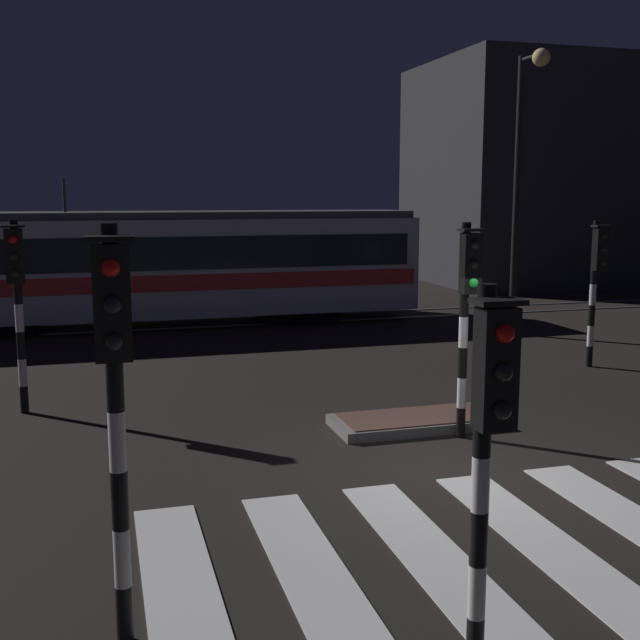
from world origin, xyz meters
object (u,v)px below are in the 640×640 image
at_px(traffic_light_corner_far_right, 597,272).
at_px(tram, 153,265).
at_px(traffic_light_corner_near_left, 115,376).
at_px(traffic_light_kerb_mid_left, 489,426).
at_px(traffic_light_corner_far_left, 17,287).
at_px(street_lamp_trackside_right, 523,160).
at_px(traffic_light_median_centre, 467,298).

relative_size(traffic_light_corner_far_right, tram, 0.21).
relative_size(traffic_light_corner_near_left, traffic_light_kerb_mid_left, 1.14).
bearing_deg(traffic_light_corner_far_left, traffic_light_corner_far_right, 2.21).
height_order(traffic_light_corner_near_left, tram, tram).
height_order(traffic_light_corner_far_right, tram, tram).
bearing_deg(traffic_light_corner_far_left, traffic_light_kerb_mid_left, -65.69).
bearing_deg(traffic_light_corner_near_left, street_lamp_trackside_right, 48.49).
xyz_separation_m(traffic_light_corner_near_left, traffic_light_corner_far_left, (-1.36, 7.67, -0.12)).
distance_m(traffic_light_corner_far_right, tram, 12.00).
xyz_separation_m(traffic_light_median_centre, tram, (-3.72, 12.06, -0.44)).
xyz_separation_m(traffic_light_kerb_mid_left, street_lamp_trackside_right, (7.98, 13.17, 2.57)).
height_order(traffic_light_corner_far_left, tram, tram).
distance_m(traffic_light_median_centre, tram, 12.63).
height_order(traffic_light_corner_near_left, traffic_light_median_centre, traffic_light_corner_near_left).
height_order(traffic_light_corner_far_left, street_lamp_trackside_right, street_lamp_trackside_right).
xyz_separation_m(traffic_light_kerb_mid_left, tram, (-1.13, 17.55, -0.28)).
bearing_deg(street_lamp_trackside_right, traffic_light_corner_near_left, -131.51).
bearing_deg(traffic_light_kerb_mid_left, traffic_light_corner_near_left, 155.97).
distance_m(traffic_light_kerb_mid_left, street_lamp_trackside_right, 15.61).
height_order(traffic_light_median_centre, tram, tram).
bearing_deg(traffic_light_corner_far_left, traffic_light_corner_near_left, -79.96).
bearing_deg(traffic_light_corner_far_right, traffic_light_corner_far_left, -177.79).
distance_m(traffic_light_corner_far_right, traffic_light_kerb_mid_left, 11.98).
xyz_separation_m(traffic_light_corner_near_left, street_lamp_trackside_right, (10.62, 12.00, 2.28)).
bearing_deg(traffic_light_kerb_mid_left, traffic_light_median_centre, 64.71).
height_order(traffic_light_corner_near_left, traffic_light_corner_far_right, traffic_light_corner_near_left).
distance_m(traffic_light_corner_far_left, street_lamp_trackside_right, 12.96).
xyz_separation_m(traffic_light_corner_near_left, traffic_light_median_centre, (5.23, 4.31, -0.12)).
distance_m(traffic_light_median_centre, street_lamp_trackside_right, 9.69).
relative_size(traffic_light_kerb_mid_left, traffic_light_median_centre, 0.93).
relative_size(traffic_light_corner_far_right, street_lamp_trackside_right, 0.44).
bearing_deg(street_lamp_trackside_right, traffic_light_kerb_mid_left, -121.21).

